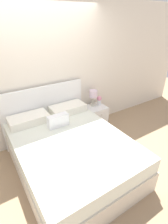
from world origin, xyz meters
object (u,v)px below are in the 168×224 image
at_px(nightstand, 96,117).
at_px(table_lamp, 93,95).
at_px(bed, 69,150).
at_px(flower_vase, 99,100).

distance_m(nightstand, table_lamp, 0.51).
distance_m(bed, flower_vase, 1.53).
relative_size(bed, nightstand, 4.13).
xyz_separation_m(bed, table_lamp, (1.08, 0.85, 0.44)).
bearing_deg(table_lamp, flower_vase, -5.58).
relative_size(nightstand, flower_vase, 2.57).
distance_m(nightstand, flower_vase, 0.39).
distance_m(table_lamp, flower_vase, 0.21).
bearing_deg(bed, table_lamp, 38.07).
relative_size(bed, table_lamp, 5.79).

